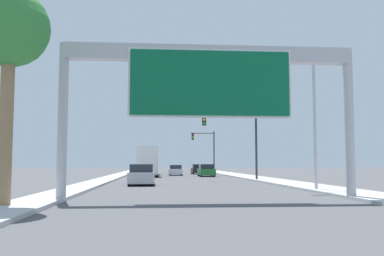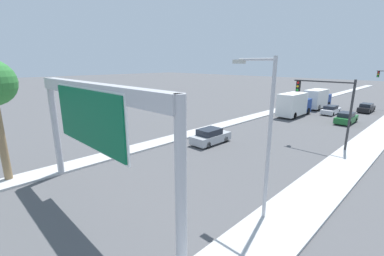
# 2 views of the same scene
# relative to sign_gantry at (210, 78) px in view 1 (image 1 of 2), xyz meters

# --- Properties ---
(sidewalk_right) EXTENTS (3.00, 120.00, 0.15)m
(sidewalk_right) POSITION_rel_sign_gantry_xyz_m (7.75, 42.13, -5.34)
(sidewalk_right) COLOR #B8B8B8
(sidewalk_right) RESTS_ON ground
(median_strip_left) EXTENTS (2.00, 120.00, 0.15)m
(median_strip_left) POSITION_rel_sign_gantry_xyz_m (-7.25, 42.13, -5.34)
(median_strip_left) COLOR #B8B8B8
(median_strip_left) RESTS_ON ground
(sign_gantry) EXTENTS (13.33, 0.73, 6.91)m
(sign_gantry) POSITION_rel_sign_gantry_xyz_m (0.00, 0.00, 0.00)
(sign_gantry) COLOR #B2B2B7
(sign_gantry) RESTS_ON ground
(car_far_center) EXTENTS (1.86, 4.30, 1.54)m
(car_far_center) POSITION_rel_sign_gantry_xyz_m (-3.50, 13.25, -4.70)
(car_far_center) COLOR #A5A8AD
(car_far_center) RESTS_ON ground
(car_mid_center) EXTENTS (1.70, 4.47, 1.37)m
(car_mid_center) POSITION_rel_sign_gantry_xyz_m (0.00, 37.90, -4.77)
(car_mid_center) COLOR silver
(car_mid_center) RESTS_ON ground
(car_mid_right) EXTENTS (1.72, 4.45, 1.43)m
(car_mid_right) POSITION_rel_sign_gantry_xyz_m (3.50, 43.90, -4.74)
(car_mid_right) COLOR black
(car_mid_right) RESTS_ON ground
(car_near_right) EXTENTS (1.80, 4.55, 1.48)m
(car_near_right) POSITION_rel_sign_gantry_xyz_m (3.50, 32.67, -4.72)
(car_near_right) COLOR #1E662D
(car_near_right) RESTS_ON ground
(truck_box_primary) EXTENTS (2.39, 7.28, 3.34)m
(truck_box_primary) POSITION_rel_sign_gantry_xyz_m (-3.50, 41.68, -3.73)
(truck_box_primary) COLOR navy
(truck_box_primary) RESTS_ON ground
(truck_box_secondary) EXTENTS (2.42, 7.39, 3.49)m
(truck_box_secondary) POSITION_rel_sign_gantry_xyz_m (-3.50, 32.27, -3.66)
(truck_box_secondary) COLOR navy
(truck_box_secondary) RESTS_ON ground
(traffic_light_near_intersection) EXTENTS (5.36, 0.32, 6.47)m
(traffic_light_near_intersection) POSITION_rel_sign_gantry_xyz_m (5.05, 20.13, -1.00)
(traffic_light_near_intersection) COLOR #2D2D30
(traffic_light_near_intersection) RESTS_ON ground
(traffic_light_mid_block) EXTENTS (3.87, 0.32, 6.74)m
(traffic_light_mid_block) POSITION_rel_sign_gantry_xyz_m (5.61, 50.13, -0.95)
(traffic_light_mid_block) COLOR #2D2D30
(traffic_light_mid_block) RESTS_ON ground
(palm_tree_foreground) EXTENTS (2.93, 2.93, 8.12)m
(palm_tree_foreground) POSITION_rel_sign_gantry_xyz_m (-7.81, -2.82, 1.04)
(palm_tree_foreground) COLOR #8C704C
(palm_tree_foreground) RESTS_ON ground
(street_lamp_right) EXTENTS (2.32, 0.28, 8.17)m
(street_lamp_right) POSITION_rel_sign_gantry_xyz_m (6.57, 5.51, -0.61)
(street_lamp_right) COLOR #B2B2B7
(street_lamp_right) RESTS_ON ground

